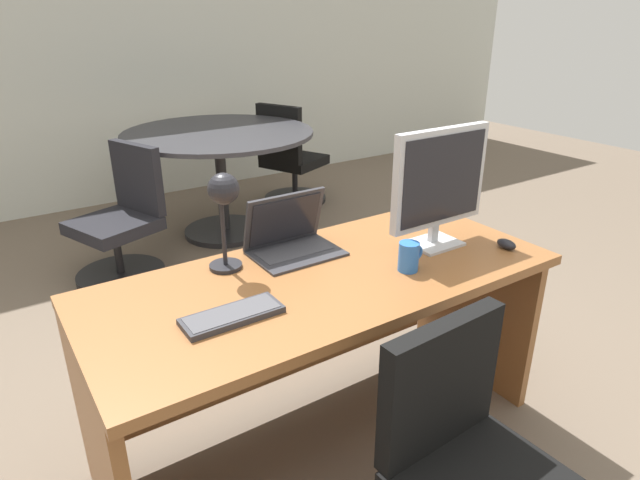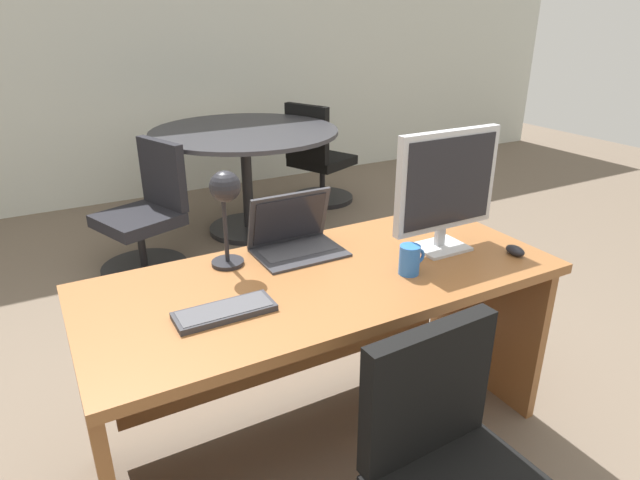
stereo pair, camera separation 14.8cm
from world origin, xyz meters
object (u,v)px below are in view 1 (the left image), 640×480
monitor (440,182)px  desk (318,319)px  coffee_mug (409,256)px  desk_lamp (224,202)px  laptop (290,234)px  mouse (506,244)px  meeting_table (220,157)px  meeting_chair_near (123,228)px  meeting_chair_far (290,165)px  keyboard (232,315)px

monitor → desk: bearing=172.1°
desk → coffee_mug: (0.27, -0.19, 0.27)m
monitor → desk_lamp: (-0.79, 0.24, 0.00)m
laptop → coffee_mug: bearing=-55.8°
mouse → desk_lamp: (-1.00, 0.43, 0.25)m
meeting_table → meeting_chair_near: size_ratio=1.64×
meeting_chair_near → meeting_chair_far: meeting_chair_far is taller
laptop → mouse: laptop is taller
laptop → meeting_chair_near: bearing=98.3°
monitor → mouse: (0.21, -0.19, -0.24)m
coffee_mug → meeting_chair_near: coffee_mug is taller
desk → meeting_chair_near: size_ratio=2.01×
desk_lamp → meeting_chair_near: bearing=89.0°
desk → monitor: monitor is taller
desk → meeting_table: bearing=75.1°
desk → laptop: 0.35m
desk → mouse: (0.72, -0.26, 0.23)m
keyboard → meeting_table: meeting_table is taller
laptop → meeting_chair_far: size_ratio=0.38×
meeting_chair_near → desk_lamp: bearing=-91.0°
meeting_table → coffee_mug: bearing=-97.6°
monitor → keyboard: size_ratio=1.51×
meeting_table → meeting_chair_near: 0.93m
keyboard → meeting_table: (1.00, 2.36, -0.15)m
keyboard → desk_lamp: bearing=67.0°
meeting_table → meeting_chair_far: (0.81, 0.35, -0.26)m
meeting_chair_near → desk: bearing=-82.7°
meeting_chair_near → keyboard: bearing=-94.6°
laptop → desk_lamp: size_ratio=0.92×
meeting_table → meeting_chair_far: meeting_chair_far is taller
desk → monitor: bearing=-7.9°
monitor → meeting_chair_near: 2.23m
keyboard → meeting_chair_near: size_ratio=0.37×
mouse → desk_lamp: 1.12m
monitor → laptop: monitor is taller
meeting_chair_near → laptop: bearing=-81.7°
monitor → meeting_chair_far: 2.87m
keyboard → meeting_table: size_ratio=0.22×
meeting_chair_near → coffee_mug: bearing=-76.3°
keyboard → meeting_chair_far: 3.29m
keyboard → desk_lamp: (0.13, 0.31, 0.25)m
desk_lamp → meeting_chair_far: desk_lamp is taller
desk → monitor: 0.70m
mouse → coffee_mug: coffee_mug is taller
desk_lamp → keyboard: bearing=-113.0°
monitor → meeting_table: monitor is taller
meeting_table → monitor: bearing=-91.9°
monitor → mouse: monitor is taller
monitor → desk_lamp: 0.83m
desk_lamp → meeting_table: desk_lamp is taller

